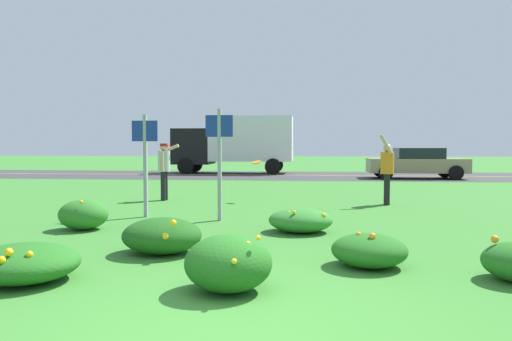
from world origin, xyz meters
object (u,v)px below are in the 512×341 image
at_px(sign_post_by_roadside, 219,153).
at_px(person_catcher_orange_shirt, 387,168).
at_px(sign_post_near_path, 145,155).
at_px(frisbee_orange, 257,162).
at_px(person_thrower_red_cap_gray_shirt, 164,166).
at_px(car_tan_center_left, 417,163).
at_px(box_truck_black, 236,141).

relative_size(sign_post_by_roadside, person_catcher_orange_shirt, 1.25).
distance_m(sign_post_near_path, frisbee_orange, 3.77).
xyz_separation_m(person_thrower_red_cap_gray_shirt, car_tan_center_left, (9.19, 10.23, -0.24)).
bearing_deg(frisbee_orange, sign_post_near_path, -123.38).
relative_size(person_catcher_orange_shirt, frisbee_orange, 6.66).
bearing_deg(sign_post_near_path, car_tan_center_left, 57.15).
distance_m(sign_post_by_roadside, box_truck_black, 17.37).
bearing_deg(person_thrower_red_cap_gray_shirt, person_catcher_orange_shirt, -3.64).
bearing_deg(sign_post_by_roadside, person_thrower_red_cap_gray_shirt, 122.68).
relative_size(frisbee_orange, car_tan_center_left, 0.06).
relative_size(sign_post_by_roadside, car_tan_center_left, 0.51).
height_order(sign_post_by_roadside, car_tan_center_left, sign_post_by_roadside).
xyz_separation_m(frisbee_orange, box_truck_black, (-2.63, 13.77, 0.72)).
bearing_deg(box_truck_black, sign_post_near_path, -88.08).
bearing_deg(person_catcher_orange_shirt, sign_post_by_roadside, -141.38).
height_order(sign_post_near_path, frisbee_orange, sign_post_near_path).
height_order(person_catcher_orange_shirt, box_truck_black, box_truck_black).
distance_m(sign_post_by_roadside, person_thrower_red_cap_gray_shirt, 4.13).
bearing_deg(sign_post_by_roadside, person_catcher_orange_shirt, 38.62).
height_order(person_thrower_red_cap_gray_shirt, person_catcher_orange_shirt, person_catcher_orange_shirt).
xyz_separation_m(person_thrower_red_cap_gray_shirt, box_truck_black, (-0.02, 13.76, 0.82)).
height_order(person_thrower_red_cap_gray_shirt, car_tan_center_left, person_thrower_red_cap_gray_shirt).
relative_size(sign_post_near_path, car_tan_center_left, 0.49).
bearing_deg(frisbee_orange, sign_post_by_roadside, -96.55).
xyz_separation_m(sign_post_by_roadside, person_catcher_orange_shirt, (3.85, 3.08, -0.44)).
relative_size(sign_post_near_path, sign_post_by_roadside, 0.96).
distance_m(sign_post_near_path, car_tan_center_left, 15.94).
bearing_deg(sign_post_by_roadside, sign_post_near_path, 169.40).
distance_m(person_thrower_red_cap_gray_shirt, frisbee_orange, 2.62).
height_order(car_tan_center_left, box_truck_black, box_truck_black).
bearing_deg(frisbee_orange, person_catcher_orange_shirt, -6.19).
height_order(sign_post_near_path, car_tan_center_left, sign_post_near_path).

